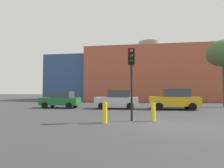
# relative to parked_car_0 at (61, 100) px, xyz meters

# --- Properties ---
(ground_plane) EXTENTS (200.00, 200.00, 0.00)m
(ground_plane) POSITION_rel_parked_car_0_xyz_m (8.95, -7.90, -0.82)
(ground_plane) COLOR #38383A
(building_backdrop) EXTENTS (38.53, 12.89, 11.49)m
(building_backdrop) POSITION_rel_parked_car_0_xyz_m (9.62, 19.55, 3.77)
(building_backdrop) COLOR #B2563D
(building_backdrop) RESTS_ON ground_plane
(parked_car_0) EXTENTS (3.81, 1.87, 1.65)m
(parked_car_0) POSITION_rel_parked_car_0_xyz_m (0.00, 0.00, 0.00)
(parked_car_0) COLOR #1E662D
(parked_car_0) RESTS_ON ground_plane
(parked_car_1) EXTENTS (4.04, 1.98, 1.75)m
(parked_car_1) POSITION_rel_parked_car_0_xyz_m (5.67, 0.00, 0.05)
(parked_car_1) COLOR silver
(parked_car_1) RESTS_ON ground_plane
(parked_car_2) EXTENTS (4.30, 2.11, 1.87)m
(parked_car_2) POSITION_rel_parked_car_0_xyz_m (10.88, -0.00, 0.11)
(parked_car_2) COLOR gold
(parked_car_2) RESTS_ON ground_plane
(traffic_light_island) EXTENTS (0.37, 0.37, 4.01)m
(traffic_light_island) POSITION_rel_parked_car_0_xyz_m (7.31, -7.22, 2.13)
(traffic_light_island) COLOR black
(traffic_light_island) RESTS_ON ground_plane
(bare_tree_0) EXTENTS (3.54, 3.54, 7.07)m
(bare_tree_0) POSITION_rel_parked_car_0_xyz_m (16.61, 3.34, 4.76)
(bare_tree_0) COLOR brown
(bare_tree_0) RESTS_ON ground_plane
(bollard_yellow_0) EXTENTS (0.24, 0.24, 1.07)m
(bollard_yellow_0) POSITION_rel_parked_car_0_xyz_m (5.98, -8.13, -0.28)
(bollard_yellow_0) COLOR yellow
(bollard_yellow_0) RESTS_ON ground_plane
(bollard_yellow_1) EXTENTS (0.24, 0.24, 0.99)m
(bollard_yellow_1) POSITION_rel_parked_car_0_xyz_m (8.49, -7.05, -0.32)
(bollard_yellow_1) COLOR yellow
(bollard_yellow_1) RESTS_ON ground_plane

